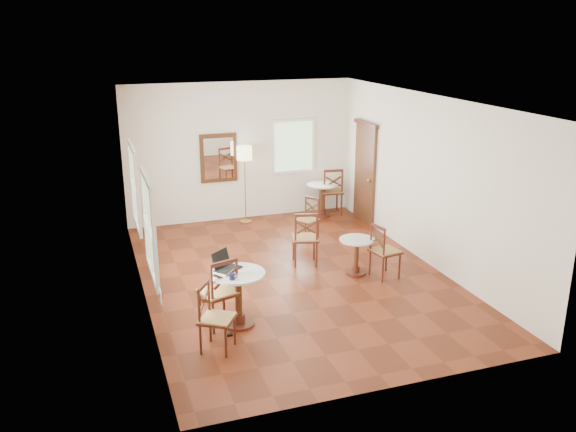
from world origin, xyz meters
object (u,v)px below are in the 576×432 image
object	(u,v)px
navy_mug	(232,277)
chair_back_b	(308,219)
cafe_table_near	(238,293)
chair_back_a	(331,191)
water_glass	(245,267)
floor_lamp	(244,158)
chair_mid_b	(384,251)
laptop	(225,265)
cafe_table_back	(322,196)
power_adapter	(229,335)
chair_near_a	(219,292)
cafe_table_mid	(357,252)
mouse	(232,274)
chair_mid_a	(305,238)
chair_near_b	(215,318)

from	to	relation	value
navy_mug	chair_back_b	bearing A→B (deg)	54.64
cafe_table_near	chair_back_a	bearing A→B (deg)	53.83
water_glass	floor_lamp	bearing A→B (deg)	75.21
cafe_table_near	chair_mid_b	xyz separation A→B (m)	(2.77, 0.90, -0.03)
water_glass	laptop	bearing A→B (deg)	149.48
cafe_table_back	power_adapter	world-z (taller)	cafe_table_back
chair_back_b	navy_mug	bearing A→B (deg)	-67.47
navy_mug	water_glass	bearing A→B (deg)	45.38
water_glass	power_adapter	world-z (taller)	water_glass
floor_lamp	power_adapter	xyz separation A→B (m)	(-1.52, -4.81, -1.41)
chair_near_a	cafe_table_back	bearing A→B (deg)	-144.30
chair_back_b	water_glass	xyz separation A→B (m)	(-2.09, -3.04, 0.44)
cafe_table_mid	mouse	bearing A→B (deg)	-153.49
cafe_table_near	chair_back_a	distance (m)	5.61
chair_near_a	mouse	world-z (taller)	chair_near_a
cafe_table_mid	laptop	bearing A→B (deg)	-158.98
cafe_table_near	chair_mid_b	bearing A→B (deg)	18.07
chair_near_a	chair_mid_b	size ratio (longest dim) A/B	1.11
chair_back_a	mouse	world-z (taller)	chair_back_a
chair_mid_a	power_adapter	size ratio (longest dim) A/B	10.73
cafe_table_back	power_adapter	distance (m)	5.76
chair_back_a	power_adapter	world-z (taller)	chair_back_a
chair_back_a	chair_near_b	bearing A→B (deg)	61.78
chair_near_a	chair_back_b	xyz separation A→B (m)	(2.47, 3.01, -0.10)
chair_mid_b	water_glass	bearing A→B (deg)	97.27
cafe_table_mid	chair_mid_a	bearing A→B (deg)	134.01
chair_mid_a	mouse	xyz separation A→B (m)	(-1.81, -1.95, 0.34)
floor_lamp	navy_mug	distance (m)	5.00
cafe_table_mid	chair_mid_a	size ratio (longest dim) A/B	0.64
mouse	chair_mid_a	bearing A→B (deg)	47.21
cafe_table_near	chair_near_b	bearing A→B (deg)	-129.28
cafe_table_back	chair_near_b	world-z (taller)	chair_near_b
cafe_table_back	chair_near_b	bearing A→B (deg)	-125.11
water_glass	chair_near_b	bearing A→B (deg)	-133.68
navy_mug	chair_mid_a	bearing A→B (deg)	48.64
floor_lamp	mouse	xyz separation A→B (m)	(-1.42, -4.63, -0.59)
mouse	chair_back_b	bearing A→B (deg)	53.88
laptop	chair_mid_a	bearing A→B (deg)	2.51
cafe_table_near	mouse	distance (m)	0.36
chair_mid_b	power_adapter	size ratio (longest dim) A/B	10.13
cafe_table_back	chair_back_a	xyz separation A→B (m)	(0.25, 0.08, 0.08)
chair_near_a	chair_back_b	size ratio (longest dim) A/B	1.24
navy_mug	laptop	bearing A→B (deg)	90.88
cafe_table_mid	chair_mid_b	world-z (taller)	chair_mid_b
cafe_table_mid	chair_near_a	distance (m)	2.86
chair_back_a	laptop	size ratio (longest dim) A/B	2.33
chair_near_a	chair_mid_b	distance (m)	3.14
navy_mug	cafe_table_mid	bearing A→B (deg)	28.66
chair_near_a	mouse	distance (m)	0.38
chair_back_a	chair_near_a	bearing A→B (deg)	59.54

